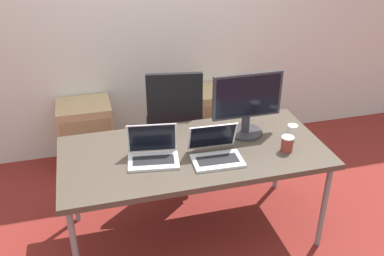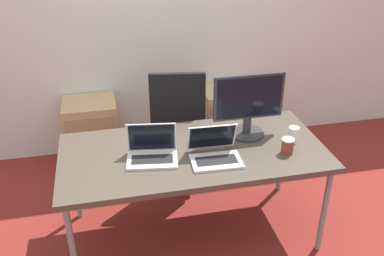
% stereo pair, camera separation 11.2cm
% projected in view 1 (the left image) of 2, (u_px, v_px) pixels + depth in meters
% --- Properties ---
extents(ground_plane, '(14.00, 14.00, 0.00)m').
position_uv_depth(ground_plane, '(193.00, 231.00, 3.28)').
color(ground_plane, maroon).
extents(wall_back, '(10.00, 0.05, 2.60)m').
position_uv_depth(wall_back, '(153.00, 17.00, 3.86)').
color(wall_back, silver).
rests_on(wall_back, ground_plane).
extents(desk, '(1.81, 0.86, 0.73)m').
position_uv_depth(desk, '(194.00, 156.00, 2.95)').
color(desk, '#473D33').
rests_on(desk, ground_plane).
extents(office_chair, '(0.56, 0.59, 1.07)m').
position_uv_depth(office_chair, '(174.00, 138.00, 3.74)').
color(office_chair, '#232326').
rests_on(office_chair, ground_plane).
extents(cabinet_left, '(0.48, 0.41, 0.63)m').
position_uv_depth(cabinet_left, '(87.00, 135.00, 3.96)').
color(cabinet_left, tan).
rests_on(cabinet_left, ground_plane).
extents(cabinet_right, '(0.48, 0.41, 0.63)m').
position_uv_depth(cabinet_right, '(221.00, 118.00, 4.26)').
color(cabinet_right, tan).
rests_on(cabinet_right, ground_plane).
extents(laptop_left, '(0.36, 0.27, 0.23)m').
position_uv_depth(laptop_left, '(153.00, 153.00, 2.80)').
color(laptop_left, silver).
rests_on(laptop_left, desk).
extents(laptop_right, '(0.34, 0.29, 0.22)m').
position_uv_depth(laptop_right, '(216.00, 152.00, 2.82)').
color(laptop_right, silver).
rests_on(laptop_right, desk).
extents(monitor, '(0.51, 0.25, 0.47)m').
position_uv_depth(monitor, '(247.00, 104.00, 3.03)').
color(monitor, '#2D2D33').
rests_on(monitor, desk).
extents(coffee_cup_white, '(0.07, 0.07, 0.11)m').
position_uv_depth(coffee_cup_white, '(292.00, 132.00, 3.03)').
color(coffee_cup_white, white).
rests_on(coffee_cup_white, desk).
extents(coffee_cup_brown, '(0.09, 0.09, 0.11)m').
position_uv_depth(coffee_cup_brown, '(287.00, 144.00, 2.90)').
color(coffee_cup_brown, maroon).
rests_on(coffee_cup_brown, desk).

